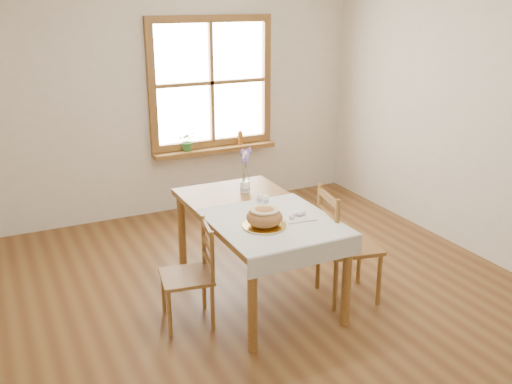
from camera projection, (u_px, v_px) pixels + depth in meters
ground at (272, 309)px, 4.58m from camera, size 5.00×5.00×0.00m
room_walls at (275, 97)px, 4.02m from camera, size 4.60×5.10×2.65m
window at (211, 83)px, 6.40m from camera, size 1.46×0.08×1.46m
window_sill at (215, 149)px, 6.60m from camera, size 1.46×0.20×0.05m
dining_table at (256, 219)px, 4.62m from camera, size 0.90×1.60×0.75m
table_linen at (274, 222)px, 4.33m from camera, size 0.91×0.99×0.01m
chair_left at (186, 275)px, 4.27m from camera, size 0.45×0.43×0.80m
chair_right at (349, 244)px, 4.62m from camera, size 0.54×0.52×0.94m
bread_plate at (264, 226)px, 4.22m from camera, size 0.39×0.39×0.02m
bread_loaf at (264, 215)px, 4.19m from camera, size 0.27×0.27×0.15m
egg_napkin at (298, 217)px, 4.39m from camera, size 0.26×0.22×0.01m
eggs at (298, 214)px, 4.38m from camera, size 0.20×0.18×0.04m
salt_shaker at (259, 199)px, 4.67m from camera, size 0.05×0.05×0.09m
pepper_shaker at (266, 200)px, 4.64m from camera, size 0.06×0.06×0.09m
flower_vase at (245, 187)px, 4.96m from camera, size 0.11×0.11×0.10m
lavender_bouquet at (245, 166)px, 4.90m from camera, size 0.16×0.16×0.29m
potted_plant at (188, 143)px, 6.42m from camera, size 0.28×0.29×0.18m
amber_bottle at (240, 137)px, 6.69m from camera, size 0.07×0.07×0.17m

